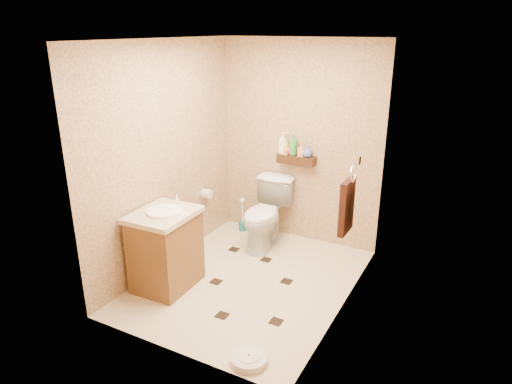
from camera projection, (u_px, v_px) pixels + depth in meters
The scene contains 20 objects.
ground at pixel (249, 281), 4.77m from camera, with size 2.50×2.50×0.00m, color beige.
wall_back at pixel (299, 143), 5.39m from camera, with size 2.00×0.04×2.40m, color tan.
wall_front at pixel (166, 217), 3.32m from camera, with size 2.00×0.04×2.40m, color tan.
wall_left at pixel (165, 158), 4.80m from camera, with size 0.04×2.50×2.40m, color tan.
wall_right at pixel (350, 188), 3.92m from camera, with size 0.04×2.50×2.40m, color tan.
ceiling at pixel (248, 39), 3.95m from camera, with size 2.00×2.50×0.02m, color silver.
wall_shelf at pixel (296, 160), 5.39m from camera, with size 0.46×0.14×0.10m, color #3C2110.
floor_accents at pixel (250, 282), 4.74m from camera, with size 1.17×1.30×0.01m.
toilet at pixel (265, 214), 5.42m from camera, with size 0.45×0.79×0.80m, color white.
vanity at pixel (166, 248), 4.56m from camera, with size 0.56×0.68×0.93m.
bathroom_scale at pixel (249, 358), 3.61m from camera, with size 0.37×0.37×0.06m.
toilet_brush at pixel (243, 219), 5.90m from camera, with size 0.10×0.10×0.45m.
towel_ring at pixel (347, 204), 4.25m from camera, with size 0.12×0.30×0.76m.
toilet_paper at pixel (207, 194), 5.52m from camera, with size 0.12×0.11×0.12m.
bottle_a at pixel (283, 143), 5.41m from camera, with size 0.10×0.10×0.26m, color white.
bottle_b at pixel (286, 147), 5.40m from camera, with size 0.08×0.08×0.18m, color yellow.
bottle_c at pixel (288, 149), 5.40m from camera, with size 0.10×0.10×0.13m, color #DF1A43.
bottle_d at pixel (293, 145), 5.35m from camera, with size 0.10×0.10×0.25m, color green.
bottle_e at pixel (301, 149), 5.32m from camera, with size 0.07×0.08×0.17m, color #E48A4C.
bottle_f at pixel (307, 151), 5.29m from camera, with size 0.11×0.11×0.15m, color #4A66BA.
Camera 1 is at (2.01, -3.64, 2.51)m, focal length 32.00 mm.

